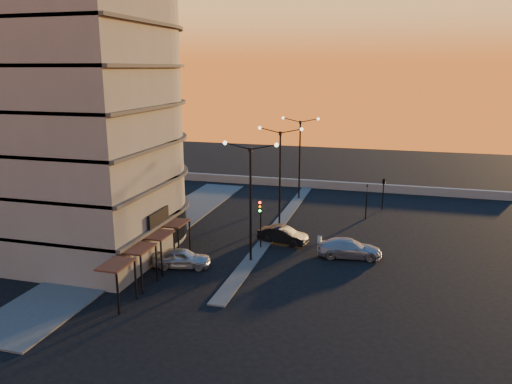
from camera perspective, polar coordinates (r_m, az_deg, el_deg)
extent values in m
plane|color=black|center=(39.76, -0.61, -7.92)|extent=(120.00, 120.00, 0.00)
cube|color=#464644|center=(46.98, -11.64, -4.64)|extent=(5.00, 40.00, 0.12)
cube|color=#464644|center=(48.86, 2.69, -3.63)|extent=(1.20, 36.00, 0.12)
cube|color=slate|center=(63.61, 7.71, 0.84)|extent=(44.00, 0.50, 1.00)
cylinder|color=slate|center=(44.70, -17.68, 10.35)|extent=(14.00, 14.00, 25.00)
cube|color=slate|center=(40.61, -21.56, 9.73)|extent=(14.00, 10.00, 25.00)
cylinder|color=black|center=(46.56, -16.69, -3.14)|extent=(14.16, 14.16, 2.40)
cube|color=black|center=(39.20, -11.05, -2.94)|extent=(0.15, 3.20, 1.20)
cylinder|color=black|center=(38.31, -0.63, -1.67)|extent=(0.18, 0.18, 9.00)
cube|color=black|center=(37.36, -0.64, 4.84)|extent=(0.25, 0.25, 0.35)
sphere|color=#FFE5B2|center=(37.90, -3.56, 5.64)|extent=(0.32, 0.32, 0.32)
sphere|color=#FFE5B2|center=(36.79, 2.36, 5.40)|extent=(0.32, 0.32, 0.32)
cylinder|color=black|center=(47.70, 2.75, 1.46)|extent=(0.18, 0.18, 9.00)
cube|color=black|center=(46.95, 2.81, 6.71)|extent=(0.25, 0.25, 0.35)
sphere|color=#FFE5B2|center=(47.37, 0.44, 7.34)|extent=(0.32, 0.32, 0.32)
sphere|color=#FFE5B2|center=(46.49, 5.24, 7.15)|extent=(0.32, 0.32, 0.32)
cylinder|color=black|center=(57.30, 5.00, 3.55)|extent=(0.18, 0.18, 9.00)
cube|color=black|center=(56.67, 5.10, 7.93)|extent=(0.25, 0.25, 0.35)
sphere|color=#FFE5B2|center=(57.03, 3.11, 8.45)|extent=(0.32, 0.32, 0.32)
sphere|color=#FFE5B2|center=(56.30, 7.13, 8.29)|extent=(0.32, 0.32, 0.32)
cylinder|color=black|center=(41.92, 0.54, -4.42)|extent=(0.12, 0.12, 3.20)
cube|color=black|center=(41.13, 0.48, -1.65)|extent=(0.28, 0.16, 1.00)
sphere|color=#FF0C05|center=(40.94, 0.44, -1.22)|extent=(0.20, 0.20, 0.20)
sphere|color=orange|center=(41.03, 0.44, -1.69)|extent=(0.20, 0.20, 0.20)
sphere|color=#0CFF26|center=(41.13, 0.44, -2.16)|extent=(0.20, 0.20, 0.20)
cylinder|color=black|center=(51.25, 12.48, -1.55)|extent=(0.12, 0.12, 2.80)
imported|color=black|center=(50.81, 12.58, 0.41)|extent=(0.13, 0.16, 0.80)
cylinder|color=black|center=(55.07, 14.29, -0.57)|extent=(0.12, 0.12, 2.80)
imported|color=black|center=(54.66, 14.40, 1.25)|extent=(0.42, 1.99, 0.80)
imported|color=#B2B6BA|center=(38.81, -8.49, -7.46)|extent=(4.66, 2.67, 1.49)
imported|color=black|center=(43.61, 3.10, -4.92)|extent=(4.58, 2.34, 1.44)
imported|color=#9DA0A4|center=(41.07, 10.59, -6.33)|extent=(5.38, 2.78, 1.49)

